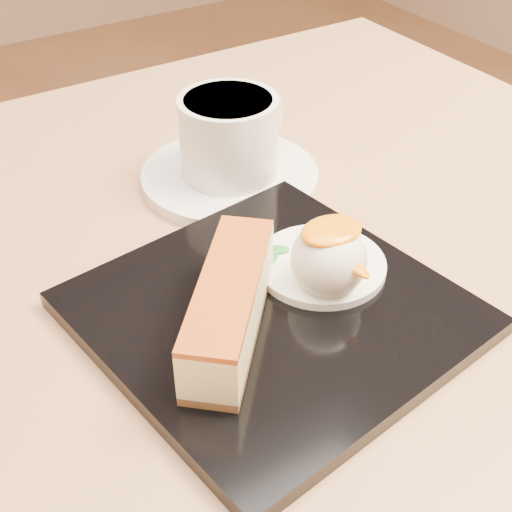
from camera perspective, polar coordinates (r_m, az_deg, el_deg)
table at (r=0.61m, az=1.54°, el=-14.02°), size 0.80×0.80×0.72m
dessert_plate at (r=0.47m, az=1.32°, el=-4.56°), size 0.25×0.25×0.01m
cheesecake at (r=0.43m, az=-2.14°, el=-3.96°), size 0.11×0.12×0.04m
cream_smear at (r=0.49m, az=5.21°, el=-0.70°), size 0.09×0.09×0.01m
ice_cream_scoop at (r=0.46m, az=5.84°, el=-0.26°), size 0.05×0.05×0.05m
mango_sauce at (r=0.45m, az=6.05°, el=2.02°), size 0.04×0.03×0.01m
mint_sprig at (r=0.49m, az=0.77°, el=0.07°), size 0.04×0.03×0.00m
saucer at (r=0.61m, az=-2.11°, el=6.38°), size 0.15×0.15×0.01m
coffee_cup at (r=0.59m, az=-2.06°, el=9.73°), size 0.11×0.08×0.07m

